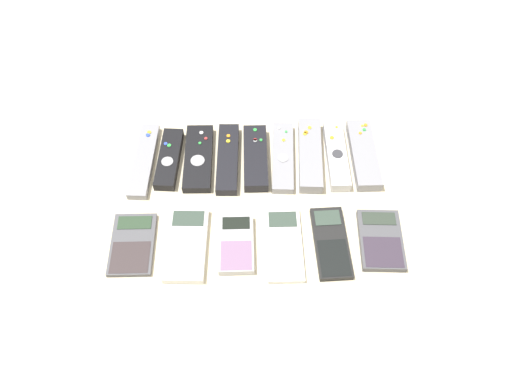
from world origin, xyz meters
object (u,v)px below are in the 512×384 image
Objects in this scene: remote_6 at (310,155)px; calculator_4 at (331,243)px; calculator_2 at (236,244)px; remote_0 at (144,160)px; remote_3 at (228,159)px; calculator_0 at (133,244)px; remote_2 at (198,158)px; remote_5 at (283,157)px; remote_1 at (169,159)px; remote_8 at (364,154)px; calculator_5 at (381,240)px; remote_7 at (336,156)px; calculator_3 at (284,244)px; calculator_1 at (186,244)px; remote_4 at (255,158)px.

calculator_4 is (0.03, -0.21, -0.01)m from remote_6.
calculator_2 is (-0.16, -0.21, -0.00)m from remote_6.
remote_0 is at bearing 133.46° from calculator_2.
remote_3 is 0.27m from calculator_0.
remote_2 is at bearing -176.38° from remote_6.
remote_2 reaches higher than remote_5.
calculator_2 reaches higher than calculator_4.
calculator_2 is at bearing -68.36° from remote_2.
remote_8 reaches higher than remote_1.
calculator_5 is at bearing -21.74° from remote_1.
calculator_5 reaches higher than calculator_0.
remote_0 reaches higher than calculator_4.
calculator_2 is (0.20, -0.21, 0.00)m from remote_0.
remote_2 is 0.18m from remote_5.
calculator_2 is at bearing -135.98° from remote_7.
calculator_3 is at bearing -104.15° from remote_6.
calculator_5 is at bearing -32.88° from remote_3.
remote_2 is 0.34m from calculator_4.
calculator_5 is at bearing -0.24° from calculator_0.
remote_2 is 0.24m from remote_6.
remote_5 is 1.16× the size of calculator_3.
remote_8 reaches higher than remote_2.
remote_6 is at bearing 4.70° from remote_1.
remote_0 is 1.46× the size of calculator_0.
remote_8 is 1.14× the size of calculator_3.
remote_3 is (0.18, 0.00, 0.00)m from remote_0.
remote_7 reaches higher than remote_2.
remote_2 is 0.36m from remote_8.
calculator_1 is at bearing 177.45° from calculator_4.
calculator_1 is at bearing -109.17° from remote_3.
remote_6 is 0.06m from remote_7.
remote_3 reaches higher than remote_5.
remote_0 is 0.29m from calculator_2.
remote_0 is 0.23m from calculator_1.
calculator_0 is at bearing -130.55° from remote_3.
calculator_4 is at bearing 0.53° from calculator_3.
remote_4 is 0.21m from calculator_2.
calculator_5 is at bearing -72.82° from remote_7.
calculator_2 is at bearing -142.84° from remote_8.
calculator_2 reaches higher than calculator_3.
remote_1 reaches higher than calculator_4.
calculator_3 is (0.18, -0.21, -0.00)m from remote_2.
remote_2 is at bearing 60.01° from calculator_0.
remote_5 is at bearing 109.06° from calculator_4.
remote_6 is 1.44× the size of calculator_5.
remote_6 is (0.36, 0.01, 0.00)m from remote_0.
calculator_1 is (-0.37, -0.21, -0.00)m from remote_8.
calculator_4 is at bearing -65.59° from remote_5.
remote_5 is at bearing 179.32° from remote_7.
remote_5 reaches higher than calculator_1.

